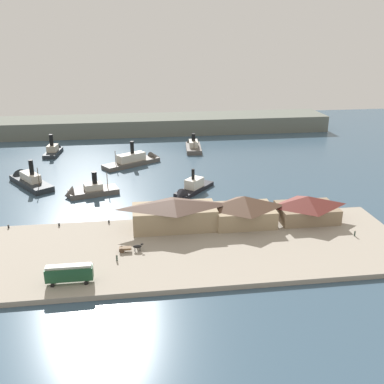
{
  "coord_description": "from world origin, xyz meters",
  "views": [
    {
      "loc": [
        -10.75,
        -116.33,
        50.72
      ],
      "look_at": [
        7.07,
        13.37,
        2.0
      ],
      "focal_mm": 41.32,
      "sensor_mm": 36.0,
      "label": 1
    }
  ],
  "objects_px": {
    "mooring_post_west": "(8,226)",
    "ferry_shed_west_terminal": "(307,208)",
    "pedestrian_near_west_shed": "(117,258)",
    "ferry_approaching_east": "(193,146)",
    "horse_cart": "(130,248)",
    "ferry_outer_harbor": "(54,150)",
    "street_tram": "(69,273)",
    "pedestrian_near_east_shed": "(355,233)",
    "ferry_departing_north": "(87,192)",
    "ferry_near_quay": "(28,180)",
    "ferry_shed_central_terminal": "(174,213)",
    "ferry_moored_east": "(138,160)",
    "mooring_post_center_east": "(59,224)",
    "mooring_post_east": "(109,221)",
    "ferry_shed_customs_shed": "(244,210)",
    "ferry_approaching_west": "(191,189)"
  },
  "relations": [
    {
      "from": "mooring_post_east",
      "to": "ferry_approaching_west",
      "type": "xyz_separation_m",
      "value": [
        25.48,
        23.22,
        -0.29
      ]
    },
    {
      "from": "ferry_moored_east",
      "to": "ferry_departing_north",
      "type": "height_order",
      "value": "ferry_moored_east"
    },
    {
      "from": "mooring_post_west",
      "to": "ferry_approaching_east",
      "type": "distance_m",
      "value": 98.29
    },
    {
      "from": "pedestrian_near_east_shed",
      "to": "ferry_approaching_east",
      "type": "height_order",
      "value": "ferry_approaching_east"
    },
    {
      "from": "ferry_shed_central_terminal",
      "to": "ferry_approaching_east",
      "type": "bearing_deg",
      "value": 78.66
    },
    {
      "from": "horse_cart",
      "to": "ferry_departing_north",
      "type": "distance_m",
      "value": 44.74
    },
    {
      "from": "ferry_shed_customs_shed",
      "to": "mooring_post_east",
      "type": "distance_m",
      "value": 36.54
    },
    {
      "from": "ferry_shed_west_terminal",
      "to": "pedestrian_near_east_shed",
      "type": "xyz_separation_m",
      "value": [
        8.34,
        -11.54,
        -2.78
      ]
    },
    {
      "from": "ferry_approaching_west",
      "to": "ferry_moored_east",
      "type": "bearing_deg",
      "value": 114.69
    },
    {
      "from": "mooring_post_east",
      "to": "ferry_moored_east",
      "type": "height_order",
      "value": "ferry_moored_east"
    },
    {
      "from": "ferry_shed_central_terminal",
      "to": "ferry_moored_east",
      "type": "distance_m",
      "value": 64.61
    },
    {
      "from": "mooring_post_center_east",
      "to": "ferry_shed_central_terminal",
      "type": "bearing_deg",
      "value": -9.07
    },
    {
      "from": "ferry_shed_west_terminal",
      "to": "ferry_moored_east",
      "type": "height_order",
      "value": "ferry_moored_east"
    },
    {
      "from": "mooring_post_west",
      "to": "ferry_shed_west_terminal",
      "type": "bearing_deg",
      "value": -3.86
    },
    {
      "from": "pedestrian_near_east_shed",
      "to": "mooring_post_east",
      "type": "xyz_separation_m",
      "value": [
        -62.1,
        16.52,
        -0.25
      ]
    },
    {
      "from": "ferry_shed_west_terminal",
      "to": "ferry_approaching_east",
      "type": "distance_m",
      "value": 85.52
    },
    {
      "from": "ferry_approaching_west",
      "to": "ferry_shed_customs_shed",
      "type": "bearing_deg",
      "value": -69.69
    },
    {
      "from": "ferry_departing_north",
      "to": "ferry_near_quay",
      "type": "relative_size",
      "value": 0.79
    },
    {
      "from": "pedestrian_near_east_shed",
      "to": "mooring_post_east",
      "type": "distance_m",
      "value": 64.26
    },
    {
      "from": "ferry_moored_east",
      "to": "ferry_shed_customs_shed",
      "type": "bearing_deg",
      "value": -67.21
    },
    {
      "from": "street_tram",
      "to": "mooring_post_west",
      "type": "distance_m",
      "value": 35.57
    },
    {
      "from": "ferry_shed_customs_shed",
      "to": "ferry_near_quay",
      "type": "relative_size",
      "value": 0.71
    },
    {
      "from": "mooring_post_center_east",
      "to": "ferry_near_quay",
      "type": "bearing_deg",
      "value": 112.05
    },
    {
      "from": "mooring_post_east",
      "to": "ferry_departing_north",
      "type": "distance_m",
      "value": 26.81
    },
    {
      "from": "ferry_shed_customs_shed",
      "to": "mooring_post_center_east",
      "type": "distance_m",
      "value": 49.46
    },
    {
      "from": "ferry_approaching_west",
      "to": "ferry_departing_north",
      "type": "distance_m",
      "value": 33.65
    },
    {
      "from": "pedestrian_near_east_shed",
      "to": "ferry_departing_north",
      "type": "relative_size",
      "value": 0.08
    },
    {
      "from": "mooring_post_west",
      "to": "ferry_outer_harbor",
      "type": "xyz_separation_m",
      "value": [
        -0.09,
        78.17,
        -0.04
      ]
    },
    {
      "from": "mooring_post_center_east",
      "to": "ferry_outer_harbor",
      "type": "height_order",
      "value": "ferry_outer_harbor"
    },
    {
      "from": "ferry_shed_central_terminal",
      "to": "pedestrian_near_west_shed",
      "type": "xyz_separation_m",
      "value": [
        -14.72,
        -16.15,
        -3.28
      ]
    },
    {
      "from": "ferry_shed_customs_shed",
      "to": "pedestrian_near_east_shed",
      "type": "xyz_separation_m",
      "value": [
        26.1,
        -11.34,
        -3.3
      ]
    },
    {
      "from": "ferry_departing_north",
      "to": "pedestrian_near_west_shed",
      "type": "bearing_deg",
      "value": -77.11
    },
    {
      "from": "mooring_post_west",
      "to": "mooring_post_east",
      "type": "bearing_deg",
      "value": -0.9
    },
    {
      "from": "ferry_shed_west_terminal",
      "to": "ferry_outer_harbor",
      "type": "xyz_separation_m",
      "value": [
        -79.98,
        83.57,
        -3.06
      ]
    },
    {
      "from": "ferry_shed_west_terminal",
      "to": "ferry_outer_harbor",
      "type": "height_order",
      "value": "ferry_outer_harbor"
    },
    {
      "from": "ferry_shed_west_terminal",
      "to": "ferry_approaching_west",
      "type": "bearing_deg",
      "value": 135.08
    },
    {
      "from": "pedestrian_near_west_shed",
      "to": "ferry_approaching_east",
      "type": "bearing_deg",
      "value": 72.46
    },
    {
      "from": "street_tram",
      "to": "pedestrian_near_east_shed",
      "type": "xyz_separation_m",
      "value": [
        68.87,
        12.84,
        -1.76
      ]
    },
    {
      "from": "ferry_shed_west_terminal",
      "to": "mooring_post_west",
      "type": "relative_size",
      "value": 17.78
    },
    {
      "from": "ferry_shed_central_terminal",
      "to": "street_tram",
      "type": "xyz_separation_m",
      "value": [
        -24.1,
        -24.36,
        -1.54
      ]
    },
    {
      "from": "horse_cart",
      "to": "ferry_outer_harbor",
      "type": "bearing_deg",
      "value": 108.4
    },
    {
      "from": "pedestrian_near_east_shed",
      "to": "mooring_post_west",
      "type": "bearing_deg",
      "value": 169.13
    },
    {
      "from": "ferry_moored_east",
      "to": "ferry_shed_central_terminal",
      "type": "bearing_deg",
      "value": -82.62
    },
    {
      "from": "ferry_shed_west_terminal",
      "to": "horse_cart",
      "type": "relative_size",
      "value": 2.79
    },
    {
      "from": "mooring_post_west",
      "to": "ferry_outer_harbor",
      "type": "relative_size",
      "value": 0.05
    },
    {
      "from": "ferry_shed_customs_shed",
      "to": "mooring_post_west",
      "type": "xyz_separation_m",
      "value": [
        -62.13,
        5.59,
        -3.55
      ]
    },
    {
      "from": "pedestrian_near_east_shed",
      "to": "ferry_approaching_east",
      "type": "distance_m",
      "value": 98.77
    },
    {
      "from": "ferry_near_quay",
      "to": "ferry_shed_central_terminal",
      "type": "bearing_deg",
      "value": -43.87
    },
    {
      "from": "mooring_post_center_east",
      "to": "horse_cart",
      "type": "bearing_deg",
      "value": -42.11
    },
    {
      "from": "mooring_post_center_east",
      "to": "ferry_departing_north",
      "type": "distance_m",
      "value": 26.2
    }
  ]
}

